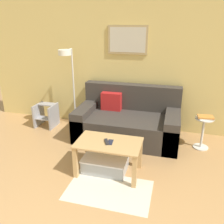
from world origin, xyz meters
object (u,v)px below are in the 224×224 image
(remote_control, at_px, (107,142))
(cell_phone, at_px, (110,142))
(couch, at_px, (128,122))
(storage_bin, at_px, (105,163))
(coffee_table, at_px, (109,149))
(book_stack, at_px, (206,117))
(floor_lamp, at_px, (68,72))
(side_table, at_px, (203,130))
(step_stool, at_px, (46,115))

(remote_control, distance_m, cell_phone, 0.05)
(couch, relative_size, cell_phone, 12.46)
(couch, height_order, storage_bin, couch)
(coffee_table, distance_m, cell_phone, 0.11)
(book_stack, bearing_deg, floor_lamp, 175.90)
(coffee_table, bearing_deg, side_table, 39.46)
(side_table, distance_m, book_stack, 0.23)
(floor_lamp, relative_size, remote_control, 9.95)
(side_table, distance_m, cell_phone, 1.64)
(coffee_table, bearing_deg, floor_lamp, 132.13)
(coffee_table, distance_m, side_table, 1.65)
(floor_lamp, bearing_deg, remote_control, -48.87)
(coffee_table, distance_m, storage_bin, 0.27)
(cell_phone, bearing_deg, step_stool, 139.52)
(step_stool, bearing_deg, floor_lamp, 4.42)
(step_stool, bearing_deg, side_table, -2.29)
(couch, xyz_separation_m, side_table, (1.24, -0.07, 0.02))
(coffee_table, bearing_deg, couch, 88.45)
(couch, xyz_separation_m, coffee_table, (-0.03, -1.12, 0.07))
(couch, bearing_deg, book_stack, -3.95)
(book_stack, bearing_deg, remote_control, -141.14)
(storage_bin, xyz_separation_m, floor_lamp, (-1.03, 1.16, 0.99))
(side_table, distance_m, remote_control, 1.68)
(side_table, xyz_separation_m, book_stack, (0.01, -0.01, 0.23))
(coffee_table, height_order, storage_bin, coffee_table)
(floor_lamp, distance_m, side_table, 2.49)
(storage_bin, relative_size, floor_lamp, 0.41)
(coffee_table, height_order, step_stool, coffee_table)
(book_stack, relative_size, remote_control, 1.71)
(remote_control, bearing_deg, floor_lamp, 105.05)
(cell_phone, bearing_deg, couch, 84.74)
(storage_bin, height_order, floor_lamp, floor_lamp)
(couch, height_order, cell_phone, couch)
(cell_phone, distance_m, step_stool, 2.01)
(coffee_table, bearing_deg, step_stool, 144.10)
(storage_bin, bearing_deg, cell_phone, -26.92)
(storage_bin, relative_size, side_table, 1.17)
(coffee_table, xyz_separation_m, storage_bin, (-0.06, 0.04, -0.26))
(storage_bin, height_order, step_stool, step_stool)
(coffee_table, height_order, remote_control, remote_control)
(floor_lamp, relative_size, book_stack, 5.81)
(couch, relative_size, side_table, 3.34)
(storage_bin, distance_m, step_stool, 1.92)
(book_stack, distance_m, cell_phone, 1.63)
(floor_lamp, distance_m, book_stack, 2.44)
(floor_lamp, relative_size, step_stool, 3.38)
(couch, relative_size, coffee_table, 2.04)
(couch, distance_m, step_stool, 1.64)
(couch, bearing_deg, coffee_table, -91.55)
(remote_control, bearing_deg, storage_bin, 97.75)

